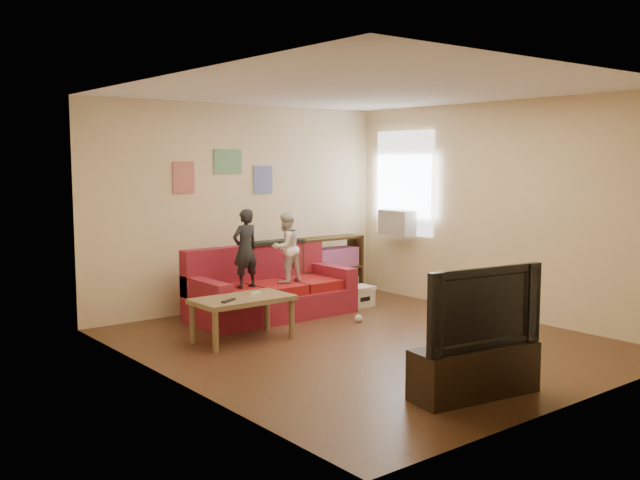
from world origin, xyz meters
TOP-DOWN VIEW (x-y plane):
  - room_shell at (0.00, 0.00)m, footprint 4.52×5.02m
  - sofa at (-0.07, 1.76)m, footprint 2.08×0.96m
  - child_a at (-0.52, 1.59)m, footprint 0.36×0.25m
  - child_b at (0.08, 1.59)m, footprint 0.47×0.39m
  - coffee_table at (-1.00, 0.90)m, footprint 1.08×0.59m
  - remote at (-1.25, 0.78)m, footprint 0.21×0.14m
  - game_controller at (-0.80, 0.95)m, footprint 0.14×0.04m
  - bookshelf at (1.18, 2.13)m, footprint 1.11×0.33m
  - window at (2.22, 1.65)m, footprint 0.04×1.08m
  - ac_unit at (2.10, 1.65)m, footprint 0.28×0.55m
  - artwork_left at (-0.85, 2.48)m, footprint 0.30×0.01m
  - artwork_center at (-0.20, 2.48)m, footprint 0.42×0.01m
  - artwork_right at (0.35, 2.48)m, footprint 0.30×0.01m
  - file_box at (1.20, 1.49)m, footprint 0.40×0.30m
  - tv_stand at (-0.47, -1.87)m, footprint 1.19×0.56m
  - television at (-0.47, -1.87)m, footprint 1.19×0.32m
  - tissue at (0.59, 0.78)m, footprint 0.12×0.12m

SIDE VIEW (x-z plane):
  - tissue at x=0.59m, z-range 0.00..0.09m
  - file_box at x=1.20m, z-range 0.00..0.28m
  - tv_stand at x=-0.47m, z-range 0.00..0.43m
  - sofa at x=-0.07m, z-range -0.15..0.76m
  - bookshelf at x=1.18m, z-range -0.05..0.84m
  - coffee_table at x=-1.00m, z-range 0.17..0.66m
  - remote at x=-1.25m, z-range 0.48..0.51m
  - game_controller at x=-0.80m, z-range 0.48..0.51m
  - television at x=-0.47m, z-range 0.43..1.11m
  - child_b at x=0.08m, z-range 0.44..1.32m
  - child_a at x=-0.52m, z-range 0.44..1.39m
  - ac_unit at x=2.10m, z-range 0.91..1.26m
  - room_shell at x=0.00m, z-range -0.01..2.71m
  - window at x=2.22m, z-range 0.90..2.38m
  - artwork_right at x=0.35m, z-range 1.51..1.89m
  - artwork_left at x=-0.85m, z-range 1.55..1.95m
  - artwork_center at x=-0.20m, z-range 1.79..2.11m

